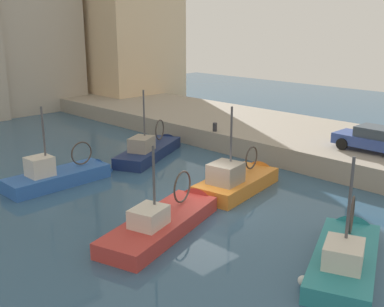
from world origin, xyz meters
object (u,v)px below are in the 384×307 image
(fishing_boat_navy, at_px, (151,154))
(mooring_bollard_mid, at_px, (215,127))
(fishing_boat_teal, at_px, (345,260))
(fishing_boat_orange, at_px, (240,186))
(fishing_boat_blue, at_px, (64,181))
(parked_car_blue, at_px, (378,140))
(fishing_boat_red, at_px, (167,226))

(fishing_boat_navy, bearing_deg, mooring_bollard_mid, -24.27)
(fishing_boat_teal, bearing_deg, fishing_boat_orange, 66.67)
(fishing_boat_orange, height_order, fishing_boat_blue, fishing_boat_orange)
(fishing_boat_navy, distance_m, mooring_bollard_mid, 4.42)
(fishing_boat_navy, bearing_deg, fishing_boat_blue, -173.79)
(fishing_boat_navy, bearing_deg, fishing_boat_orange, -94.68)
(parked_car_blue, bearing_deg, mooring_bollard_mid, 104.85)
(fishing_boat_navy, xyz_separation_m, fishing_boat_teal, (-3.71, -14.71, -0.01))
(fishing_boat_red, bearing_deg, parked_car_blue, -12.47)
(fishing_boat_orange, distance_m, fishing_boat_red, 5.64)
(fishing_boat_red, bearing_deg, fishing_boat_blue, 91.27)
(mooring_bollard_mid, bearing_deg, fishing_boat_blue, 174.19)
(fishing_boat_orange, relative_size, mooring_bollard_mid, 10.78)
(parked_car_blue, bearing_deg, fishing_boat_teal, -160.43)
(fishing_boat_blue, xyz_separation_m, mooring_bollard_mid, (10.20, -1.04, 1.35))
(fishing_boat_blue, bearing_deg, fishing_boat_navy, 6.21)
(fishing_boat_orange, xyz_separation_m, fishing_boat_navy, (0.62, 7.54, -0.02))
(fishing_boat_orange, relative_size, fishing_boat_blue, 0.98)
(fishing_boat_orange, distance_m, fishing_boat_blue, 8.94)
(fishing_boat_blue, height_order, mooring_bollard_mid, fishing_boat_blue)
(fishing_boat_teal, distance_m, mooring_bollard_mid, 15.08)
(fishing_boat_navy, xyz_separation_m, mooring_bollard_mid, (3.84, -1.73, 1.36))
(parked_car_blue, xyz_separation_m, mooring_bollard_mid, (-2.50, 9.41, -0.43))
(fishing_boat_blue, distance_m, fishing_boat_red, 7.68)
(fishing_boat_blue, distance_m, mooring_bollard_mid, 10.34)
(fishing_boat_navy, height_order, fishing_boat_red, fishing_boat_navy)
(fishing_boat_navy, xyz_separation_m, parked_car_blue, (6.33, -11.14, 1.78))
(fishing_boat_orange, xyz_separation_m, parked_car_blue, (6.95, -3.61, 1.76))
(fishing_boat_navy, height_order, mooring_bollard_mid, fishing_boat_navy)
(fishing_boat_blue, xyz_separation_m, fishing_boat_red, (0.17, -7.68, -0.03))
(fishing_boat_teal, bearing_deg, mooring_bollard_mid, 59.82)
(fishing_boat_blue, xyz_separation_m, parked_car_blue, (12.69, -10.45, 1.78))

